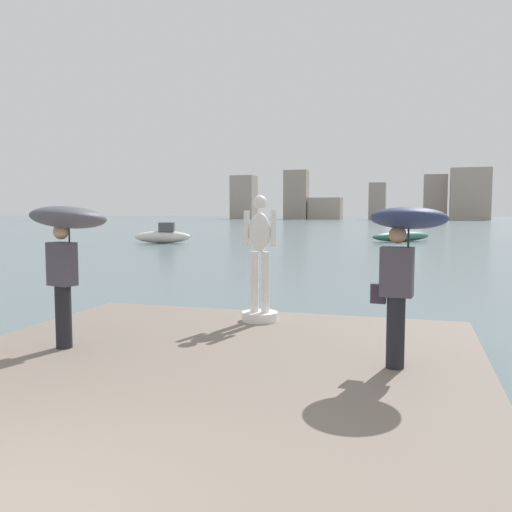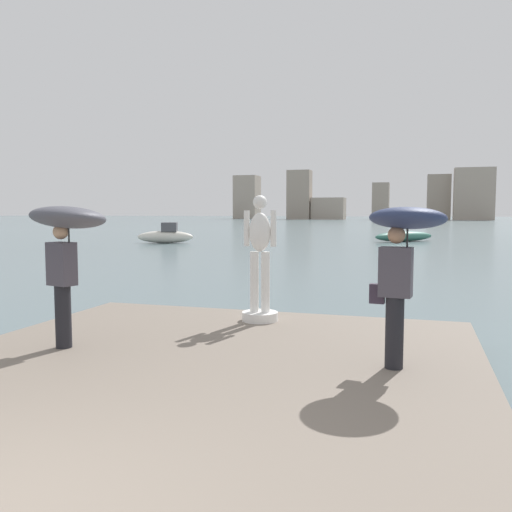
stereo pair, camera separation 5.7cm
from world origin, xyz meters
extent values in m
plane|color=slate|center=(0.00, 40.00, 0.00)|extent=(400.00, 400.00, 0.00)
cube|color=slate|center=(0.00, 2.22, 0.20)|extent=(7.05, 10.44, 0.40)
cylinder|color=white|center=(0.01, 6.55, 0.48)|extent=(0.63, 0.63, 0.15)
cylinder|color=white|center=(-0.09, 6.55, 1.08)|extent=(0.15, 0.15, 1.06)
cylinder|color=white|center=(0.11, 6.55, 1.08)|extent=(0.15, 0.15, 1.06)
ellipsoid|color=white|center=(0.01, 6.55, 1.95)|extent=(0.38, 0.26, 0.67)
sphere|color=white|center=(0.01, 6.55, 2.46)|extent=(0.24, 0.24, 0.24)
cylinder|color=white|center=(-0.23, 6.55, 2.01)|extent=(0.10, 0.10, 0.62)
cylinder|color=white|center=(0.25, 6.55, 2.01)|extent=(0.10, 0.10, 0.62)
cylinder|color=black|center=(-2.10, 3.98, 0.84)|extent=(0.22, 0.22, 0.88)
cube|color=#47424C|center=(-2.10, 3.98, 1.58)|extent=(0.43, 0.33, 0.60)
sphere|color=tan|center=(-2.10, 3.98, 2.02)|extent=(0.21, 0.21, 0.21)
cylinder|color=#262626|center=(-1.98, 3.99, 1.89)|extent=(0.02, 0.02, 0.52)
ellipsoid|color=#4C4C56|center=(-1.98, 3.99, 2.22)|extent=(1.25, 1.26, 0.39)
cylinder|color=black|center=(2.37, 4.30, 0.84)|extent=(0.22, 0.22, 0.88)
cube|color=#47424C|center=(2.37, 4.30, 1.58)|extent=(0.41, 0.28, 0.60)
sphere|color=#A87A5B|center=(2.37, 4.30, 2.02)|extent=(0.21, 0.21, 0.21)
cylinder|color=#262626|center=(2.50, 4.33, 1.90)|extent=(0.02, 0.02, 0.53)
ellipsoid|color=navy|center=(2.50, 4.33, 2.22)|extent=(1.01, 1.03, 0.35)
cube|color=#332838|center=(2.16, 4.35, 1.30)|extent=(0.19, 0.12, 0.24)
ellipsoid|color=silver|center=(-14.81, 32.73, 0.45)|extent=(4.14, 2.20, 0.90)
cube|color=#4C4C51|center=(-14.52, 32.82, 1.17)|extent=(1.27, 1.08, 0.65)
ellipsoid|color=#336B5B|center=(1.65, 39.89, 0.39)|extent=(4.84, 4.75, 0.77)
cube|color=#A89989|center=(-47.27, 153.46, 6.49)|extent=(6.91, 6.68, 12.98)
cube|color=gray|center=(-29.71, 147.34, 6.90)|extent=(6.51, 4.72, 13.80)
cube|color=#A89989|center=(-21.62, 149.03, 3.03)|extent=(9.12, 6.37, 6.06)
cube|color=gray|center=(-7.09, 146.55, 4.96)|extent=(4.37, 4.59, 9.91)
cube|color=gray|center=(7.88, 151.08, 6.02)|extent=(5.99, 7.13, 12.04)
cube|color=#A89989|center=(16.28, 145.87, 6.69)|extent=(9.78, 4.29, 13.37)
camera|label=1|loc=(2.56, -2.31, 2.31)|focal=37.56mm
camera|label=2|loc=(2.61, -2.30, 2.31)|focal=37.56mm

